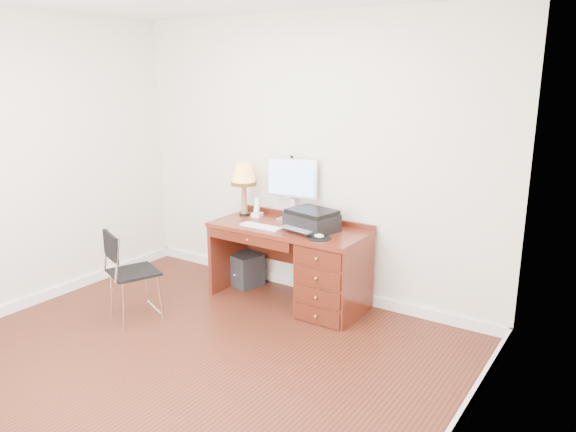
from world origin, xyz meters
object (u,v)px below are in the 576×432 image
Objects in this scene: leg_lamp at (244,178)px; chair at (128,268)px; monitor at (292,181)px; phone at (257,211)px; printer at (312,220)px; equipment_box at (246,270)px; desk at (318,267)px.

chair is (-0.33, -1.26, -0.63)m from leg_lamp.
monitor is at bearing 13.70° from leg_lamp.
phone is at bearing 92.32° from chair.
printer is at bearing -14.51° from phone.
printer reaches higher than equipment_box.
leg_lamp is 1.44m from chair.
monitor is 0.49m from phone.
equipment_box is at bearing 97.69° from chair.
phone is 1.39m from chair.
chair is 2.47× the size of equipment_box.
desk is 1.82× the size of chair.
monitor is (-0.44, 0.23, 0.72)m from desk.
desk reaches higher than equipment_box.
printer reaches higher than chair.
chair reaches higher than equipment_box.
monitor reaches higher than printer.
phone reaches higher than desk.
leg_lamp is at bearing 152.21° from equipment_box.
leg_lamp reaches higher than desk.
chair is (-0.82, -1.38, -0.63)m from monitor.
equipment_box is at bearing 174.05° from desk.
desk is at bearing 65.26° from chair.
leg_lamp is 0.63× the size of chair.
chair is at bearing -137.71° from desk.
monitor is at bearing 82.10° from chair.
equipment_box is (-0.48, -0.13, -0.96)m from monitor.
phone reaches higher than equipment_box.
desk is at bearing -35.84° from monitor.
leg_lamp reaches higher than phone.
monitor is 0.51m from printer.
leg_lamp is at bearing 173.38° from desk.
printer is at bearing -6.37° from leg_lamp.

